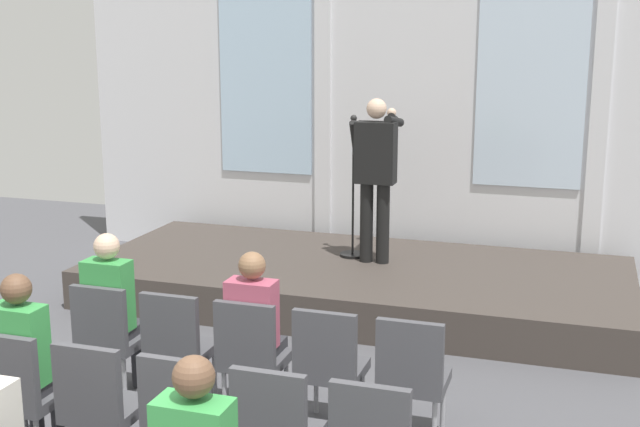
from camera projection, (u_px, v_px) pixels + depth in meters
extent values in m
cube|color=silver|center=(392.00, 93.00, 9.77)|extent=(8.01, 0.10, 4.22)
cube|color=silver|center=(265.00, 82.00, 10.17)|extent=(1.20, 0.04, 2.26)
cube|color=silver|center=(323.00, 92.00, 9.97)|extent=(0.20, 0.08, 4.22)
cube|color=silver|center=(531.00, 88.00, 9.20)|extent=(1.20, 0.04, 2.26)
cube|color=silver|center=(601.00, 98.00, 9.00)|extent=(0.20, 0.08, 4.22)
cube|color=#3F3833|center=(357.00, 282.00, 8.77)|extent=(5.64, 2.44, 0.41)
cylinder|color=black|center=(366.00, 222.00, 8.74)|extent=(0.14, 0.14, 0.86)
cylinder|color=black|center=(383.00, 224.00, 8.68)|extent=(0.14, 0.14, 0.86)
cube|color=black|center=(376.00, 153.00, 8.55)|extent=(0.42, 0.22, 0.65)
cube|color=maroon|center=(378.00, 144.00, 8.64)|extent=(0.06, 0.01, 0.39)
sphere|color=beige|center=(377.00, 109.00, 8.46)|extent=(0.21, 0.21, 0.21)
cylinder|color=black|center=(356.00, 141.00, 8.67)|extent=(0.09, 0.28, 0.45)
cylinder|color=black|center=(394.00, 121.00, 8.55)|extent=(0.15, 0.36, 0.15)
cylinder|color=black|center=(393.00, 118.00, 8.68)|extent=(0.11, 0.34, 0.15)
sphere|color=beige|center=(392.00, 113.00, 8.94)|extent=(0.10, 0.10, 0.10)
cylinder|color=black|center=(352.00, 255.00, 9.03)|extent=(0.28, 0.28, 0.03)
cylinder|color=black|center=(353.00, 189.00, 8.87)|extent=(0.02, 0.02, 1.45)
sphere|color=#262626|center=(354.00, 118.00, 8.71)|extent=(0.07, 0.07, 0.07)
cylinder|color=#99999E|center=(147.00, 364.00, 6.61)|extent=(0.04, 0.04, 0.40)
cylinder|color=#99999E|center=(108.00, 359.00, 6.72)|extent=(0.04, 0.04, 0.40)
cylinder|color=#99999E|center=(124.00, 381.00, 6.30)|extent=(0.04, 0.04, 0.40)
cylinder|color=#99999E|center=(84.00, 375.00, 6.41)|extent=(0.04, 0.04, 0.40)
cube|color=#47474C|center=(114.00, 341.00, 6.46)|extent=(0.46, 0.44, 0.08)
cube|color=#47474C|center=(99.00, 316.00, 6.22)|extent=(0.46, 0.06, 0.46)
cylinder|color=#2D2D33|center=(118.00, 358.00, 6.70)|extent=(0.10, 0.10, 0.44)
cylinder|color=#2D2D33|center=(138.00, 360.00, 6.64)|extent=(0.10, 0.10, 0.44)
cube|color=#2D2D33|center=(118.00, 331.00, 6.50)|extent=(0.34, 0.36, 0.12)
cube|color=green|center=(108.00, 295.00, 6.32)|extent=(0.36, 0.20, 0.55)
sphere|color=beige|center=(107.00, 246.00, 6.26)|extent=(0.20, 0.20, 0.20)
cylinder|color=#99999E|center=(215.00, 374.00, 6.43)|extent=(0.04, 0.04, 0.40)
cylinder|color=#99999E|center=(174.00, 368.00, 6.54)|extent=(0.04, 0.04, 0.40)
cylinder|color=#99999E|center=(195.00, 391.00, 6.11)|extent=(0.04, 0.04, 0.40)
cylinder|color=#99999E|center=(152.00, 385.00, 6.22)|extent=(0.04, 0.04, 0.40)
cube|color=#47474C|center=(183.00, 350.00, 6.28)|extent=(0.46, 0.44, 0.08)
cube|color=#47474C|center=(169.00, 325.00, 6.04)|extent=(0.46, 0.06, 0.46)
cylinder|color=#99999E|center=(286.00, 384.00, 6.25)|extent=(0.04, 0.04, 0.40)
cylinder|color=#99999E|center=(243.00, 378.00, 6.36)|extent=(0.04, 0.04, 0.40)
cylinder|color=#99999E|center=(270.00, 402.00, 5.93)|extent=(0.04, 0.04, 0.40)
cylinder|color=#99999E|center=(224.00, 396.00, 6.04)|extent=(0.04, 0.04, 0.40)
cube|color=#47474C|center=(255.00, 360.00, 6.09)|extent=(0.46, 0.44, 0.08)
cube|color=#47474C|center=(245.00, 334.00, 5.86)|extent=(0.46, 0.06, 0.46)
cylinder|color=#2D2D33|center=(254.00, 376.00, 6.34)|extent=(0.10, 0.10, 0.44)
cylinder|color=#2D2D33|center=(276.00, 379.00, 6.28)|extent=(0.10, 0.10, 0.44)
cube|color=#2D2D33|center=(258.00, 349.00, 6.14)|extent=(0.34, 0.36, 0.12)
cube|color=#B24C66|center=(252.00, 314.00, 5.97)|extent=(0.36, 0.20, 0.51)
sphere|color=#8C6647|center=(252.00, 265.00, 5.91)|extent=(0.20, 0.20, 0.20)
cylinder|color=#99999E|center=(362.00, 394.00, 6.07)|extent=(0.04, 0.04, 0.40)
cylinder|color=#99999E|center=(316.00, 388.00, 6.18)|extent=(0.04, 0.04, 0.40)
cylinder|color=#99999E|center=(350.00, 414.00, 5.75)|extent=(0.04, 0.04, 0.40)
cylinder|color=#99999E|center=(301.00, 407.00, 5.86)|extent=(0.04, 0.04, 0.40)
cube|color=#47474C|center=(332.00, 370.00, 5.91)|extent=(0.46, 0.44, 0.08)
cube|color=#47474C|center=(324.00, 344.00, 5.68)|extent=(0.46, 0.06, 0.46)
cylinder|color=#99999E|center=(443.00, 405.00, 5.89)|extent=(0.04, 0.04, 0.40)
cylinder|color=#99999E|center=(394.00, 399.00, 5.99)|extent=(0.04, 0.04, 0.40)
cylinder|color=#99999E|center=(434.00, 426.00, 5.57)|extent=(0.04, 0.04, 0.40)
cylinder|color=#99999E|center=(383.00, 419.00, 5.68)|extent=(0.04, 0.04, 0.40)
cube|color=#47474C|center=(414.00, 380.00, 5.73)|extent=(0.46, 0.44, 0.08)
cube|color=#47474C|center=(410.00, 354.00, 5.50)|extent=(0.46, 0.06, 0.46)
cylinder|color=#99999E|center=(69.00, 422.00, 5.63)|extent=(0.04, 0.04, 0.40)
cylinder|color=#99999E|center=(25.00, 415.00, 5.74)|extent=(0.04, 0.04, 0.40)
cube|color=#47474C|center=(28.00, 397.00, 5.47)|extent=(0.46, 0.44, 0.08)
cube|color=#47474C|center=(6.00, 370.00, 5.24)|extent=(0.46, 0.06, 0.46)
cylinder|color=#2D2D33|center=(36.00, 413.00, 5.72)|extent=(0.10, 0.10, 0.44)
cylinder|color=#2D2D33|center=(58.00, 417.00, 5.66)|extent=(0.10, 0.10, 0.44)
cube|color=#2D2D33|center=(33.00, 385.00, 5.52)|extent=(0.34, 0.36, 0.12)
cube|color=green|center=(19.00, 345.00, 5.34)|extent=(0.36, 0.20, 0.53)
sphere|color=brown|center=(16.00, 289.00, 5.28)|extent=(0.20, 0.20, 0.20)
cylinder|color=#99999E|center=(99.00, 427.00, 5.56)|extent=(0.04, 0.04, 0.40)
cube|color=#47474C|center=(107.00, 409.00, 5.29)|extent=(0.46, 0.44, 0.08)
cube|color=#47474C|center=(87.00, 382.00, 5.06)|extent=(0.46, 0.06, 0.46)
cube|color=#47474C|center=(190.00, 423.00, 5.11)|extent=(0.46, 0.44, 0.08)
cube|color=#47474C|center=(174.00, 395.00, 4.88)|extent=(0.46, 0.06, 0.46)
cube|color=#47474C|center=(268.00, 409.00, 4.69)|extent=(0.46, 0.06, 0.46)
cube|color=#47474C|center=(369.00, 424.00, 4.51)|extent=(0.46, 0.06, 0.46)
sphere|color=brown|center=(194.00, 377.00, 3.73)|extent=(0.20, 0.20, 0.20)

